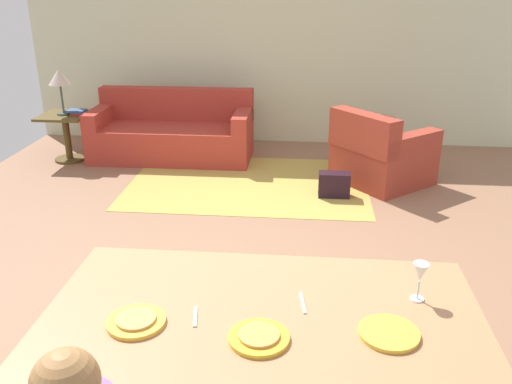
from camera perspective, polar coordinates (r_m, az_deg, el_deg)
name	(u,v)px	position (r m, az deg, el deg)	size (l,w,h in m)	color
ground_plane	(255,245)	(4.65, -0.10, -5.60)	(6.66, 6.26, 0.02)	#90664B
back_wall	(278,40)	(7.34, 2.37, 15.69)	(6.66, 0.10, 2.70)	beige
dining_table	(263,326)	(2.45, 0.70, -13.93)	(1.92, 1.08, 0.76)	#B37E53
plate_near_man	(136,322)	(2.41, -12.52, -13.21)	(0.25, 0.25, 0.02)	yellow
pizza_near_man	(136,319)	(2.40, -12.55, -12.91)	(0.17, 0.17, 0.01)	tan
plate_near_child	(259,338)	(2.26, 0.32, -15.12)	(0.25, 0.25, 0.02)	yellow
pizza_near_child	(259,335)	(2.25, 0.32, -14.82)	(0.17, 0.17, 0.01)	#DC9547
plate_near_woman	(389,333)	(2.35, 13.85, -14.26)	(0.25, 0.25, 0.02)	yellow
wine_glass	(420,274)	(2.55, 16.93, -8.28)	(0.07, 0.07, 0.19)	silver
fork	(195,316)	(2.41, -6.41, -12.91)	(0.02, 0.15, 0.01)	silver
knife	(303,303)	(2.49, 4.95, -11.55)	(0.01, 0.17, 0.01)	silver
area_rug	(248,183)	(5.98, -0.84, 0.97)	(2.60, 1.80, 0.01)	#B89E48
couch	(173,134)	(6.87, -8.76, 6.11)	(1.96, 0.86, 0.82)	#A93428
armchair	(380,155)	(6.05, 12.99, 3.83)	(1.21, 1.20, 0.82)	#9C3728
side_table	(66,131)	(7.03, -19.38, 6.12)	(0.56, 0.56, 0.58)	#513F19
table_lamp	(59,79)	(6.90, -20.04, 11.17)	(0.26, 0.26, 0.54)	#424D40
book_lower	(81,114)	(6.87, -17.98, 7.83)	(0.22, 0.16, 0.03)	maroon
book_upper	(76,111)	(6.93, -18.44, 8.13)	(0.22, 0.16, 0.03)	#335279
handbag	(334,185)	(5.63, 8.24, 0.76)	(0.32, 0.16, 0.26)	black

